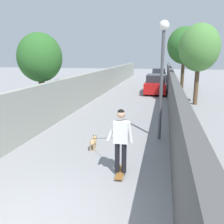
{
  "coord_description": "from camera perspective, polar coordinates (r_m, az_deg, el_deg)",
  "views": [
    {
      "loc": [
        -3.3,
        -2.29,
        3.14
      ],
      "look_at": [
        5.58,
        -0.38,
        1.0
      ],
      "focal_mm": 39.0,
      "sensor_mm": 36.0,
      "label": 1
    }
  ],
  "objects": [
    {
      "name": "skateboard",
      "position": [
        6.71,
        2.0,
        -13.98
      ],
      "size": [
        0.81,
        0.24,
        0.08
      ],
      "color": "brown",
      "rests_on": "ground"
    },
    {
      "name": "tree_right_near",
      "position": [
        16.43,
        19.77,
        13.92
      ],
      "size": [
        2.48,
        2.48,
        5.04
      ],
      "color": "brown",
      "rests_on": "ground"
    },
    {
      "name": "ground_plane",
      "position": [
        17.73,
        4.55,
        3.0
      ],
      "size": [
        80.0,
        80.0,
        0.0
      ],
      "primitive_type": "plane",
      "color": "gray"
    },
    {
      "name": "car_near",
      "position": [
        20.96,
        10.21,
        6.4
      ],
      "size": [
        4.39,
        1.8,
        1.54
      ],
      "color": "#B71414",
      "rests_on": "ground"
    },
    {
      "name": "lamp_post",
      "position": [
        9.06,
        11.76,
        11.8
      ],
      "size": [
        0.36,
        0.36,
        4.31
      ],
      "color": "#4C4C51",
      "rests_on": "ground"
    },
    {
      "name": "fence_right",
      "position": [
        15.45,
        13.75,
        5.02
      ],
      "size": [
        48.0,
        0.3,
        2.06
      ],
      "primitive_type": "cube",
      "color": "#4C4C4C",
      "rests_on": "ground"
    },
    {
      "name": "tree_right_far",
      "position": [
        22.37,
        16.6,
        14.68
      ],
      "size": [
        2.87,
        2.87,
        5.49
      ],
      "color": "#473523",
      "rests_on": "ground"
    },
    {
      "name": "tree_left_mid",
      "position": [
        12.27,
        -16.55,
        12.0
      ],
      "size": [
        2.1,
        2.1,
        4.17
      ],
      "color": "#473523",
      "rests_on": "ground"
    },
    {
      "name": "wall_left",
      "position": [
        16.25,
        -6.01,
        5.51
      ],
      "size": [
        48.0,
        0.3,
        1.95
      ],
      "primitive_type": "cube",
      "color": "#999E93",
      "rests_on": "ground"
    },
    {
      "name": "car_far",
      "position": [
        30.6,
        10.92,
        8.46
      ],
      "size": [
        4.21,
        1.8,
        1.54
      ],
      "color": "silver",
      "rests_on": "ground"
    },
    {
      "name": "person_skateboarder",
      "position": [
        6.31,
        2.08,
        -5.66
      ],
      "size": [
        0.24,
        0.71,
        1.72
      ],
      "color": "black",
      "rests_on": "skateboard"
    },
    {
      "name": "dog",
      "position": [
        8.31,
        -4.39,
        -6.94
      ],
      "size": [
        1.91,
        1.35,
        1.06
      ],
      "color": "tan",
      "rests_on": "ground"
    }
  ]
}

